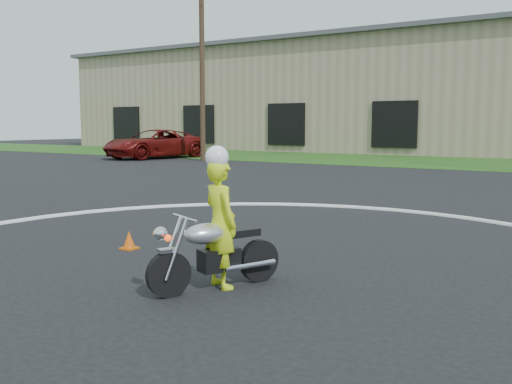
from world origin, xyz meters
The scene contains 6 objects.
ground centered at (0.00, 0.00, 0.00)m, with size 120.00×120.00×0.00m, color black.
course_markings centered at (2.17, 4.35, 0.01)m, with size 19.05×19.05×0.12m.
primary_motorcycle centered at (0.37, 1.65, 0.46)m, with size 0.96×1.69×0.95m.
rider_primary_grp centered at (0.38, 1.78, 0.85)m, with size 0.69×0.59×1.77m.
pickup_grp centered at (-18.95, 21.33, 0.85)m, with size 4.01×6.57×1.70m.
warehouse centered at (-18.00, 39.99, 4.16)m, with size 41.00×17.00×8.30m.
Camera 1 is at (4.52, -3.80, 2.02)m, focal length 40.00 mm.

